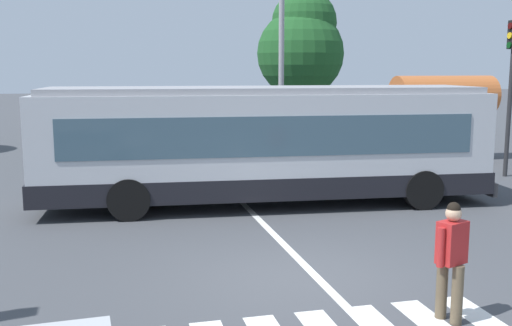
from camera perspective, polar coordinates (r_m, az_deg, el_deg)
name	(u,v)px	position (r m, az deg, el deg)	size (l,w,h in m)	color
ground_plane	(297,277)	(10.37, 3.92, -10.86)	(160.00, 160.00, 0.00)	#424449
city_transit_bus	(265,144)	(15.40, 0.85, 1.82)	(11.78, 3.54, 3.06)	black
pedestrian_crossing_street	(451,255)	(8.79, 18.20, -8.36)	(0.55, 0.40, 1.72)	brown
parked_car_teal	(115,142)	(23.15, -13.37, 1.96)	(2.14, 4.62, 1.35)	black
parked_car_red	(180,140)	(23.52, -7.26, 2.24)	(2.06, 4.59, 1.35)	black
parked_car_blue	(247,137)	(24.18, -0.89, 2.50)	(1.92, 4.53, 1.35)	black
parked_car_black	(311,135)	(25.08, 5.29, 2.70)	(1.93, 4.53, 1.35)	black
traffic_light_far_corner	(512,74)	(21.03, 23.27, 7.87)	(0.33, 0.32, 5.03)	#28282B
bus_stop_shelter	(443,98)	(24.06, 17.49, 6.00)	(4.01, 1.54, 3.25)	#28282B
background_tree_right	(302,45)	(31.13, 4.39, 11.24)	(4.45, 4.45, 7.50)	brown
lane_center_line	(282,243)	(12.28, 2.54, -7.64)	(0.16, 24.00, 0.01)	silver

